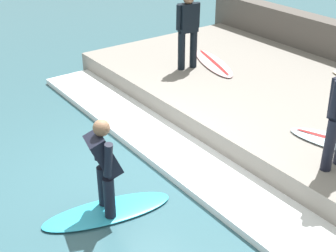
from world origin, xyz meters
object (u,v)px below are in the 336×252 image
at_px(surfer_riding, 104,162).
at_px(surfboard_waiting_near, 213,63).
at_px(surfer_waiting_near, 188,27).
at_px(surfboard_riding, 108,211).

bearing_deg(surfer_riding, surfboard_waiting_near, 32.24).
relative_size(surfer_riding, surfer_waiting_near, 0.87).
distance_m(surfboard_riding, surfboard_waiting_near, 5.06).
xyz_separation_m(surfboard_riding, surfboard_waiting_near, (4.26, 2.69, 0.46)).
xyz_separation_m(surfer_riding, surfboard_waiting_near, (4.26, 2.69, -0.35)).
bearing_deg(surfboard_riding, surfer_waiting_near, 38.07).
height_order(surfboard_riding, surfer_riding, surfer_riding).
xyz_separation_m(surfer_riding, surfer_waiting_near, (3.64, 2.85, 0.53)).
xyz_separation_m(surfboard_riding, surfer_riding, (-0.00, 0.00, 0.81)).
xyz_separation_m(surfboard_riding, surfer_waiting_near, (3.64, 2.85, 1.34)).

